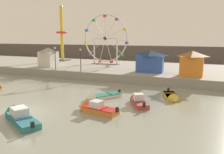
% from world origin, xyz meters
% --- Properties ---
extents(ground_plane, '(240.00, 240.00, 0.00)m').
position_xyz_m(ground_plane, '(0.00, 0.00, 0.00)').
color(ground_plane, gray).
extents(quay_promenade, '(110.00, 19.52, 1.28)m').
position_xyz_m(quay_promenade, '(0.00, 25.70, 0.64)').
color(quay_promenade, gray).
rests_on(quay_promenade, ground_plane).
extents(distant_town_skyline, '(140.00, 3.00, 4.40)m').
position_xyz_m(distant_town_skyline, '(0.00, 49.90, 2.20)').
color(distant_town_skyline, '#564C47').
rests_on(distant_town_skyline, ground_plane).
extents(motorboat_orange_hull, '(4.45, 1.89, 1.42)m').
position_xyz_m(motorboat_orange_hull, '(6.11, 2.55, 0.35)').
color(motorboat_orange_hull, orange).
rests_on(motorboat_orange_hull, ground_plane).
extents(motorboat_mustard_yellow, '(2.49, 4.20, 1.23)m').
position_xyz_m(motorboat_mustard_yellow, '(11.97, 9.73, 0.21)').
color(motorboat_mustard_yellow, gold).
rests_on(motorboat_mustard_yellow, ground_plane).
extents(motorboat_white_red_stripe, '(3.63, 4.24, 1.34)m').
position_xyz_m(motorboat_white_red_stripe, '(4.46, 6.94, 0.22)').
color(motorboat_white_red_stripe, silver).
rests_on(motorboat_white_red_stripe, ground_plane).
extents(motorboat_faded_red, '(3.12, 4.19, 1.43)m').
position_xyz_m(motorboat_faded_red, '(8.96, 6.75, 0.33)').
color(motorboat_faded_red, '#B24238').
rests_on(motorboat_faded_red, ground_plane).
extents(motorboat_teal_painted, '(5.84, 4.08, 1.57)m').
position_xyz_m(motorboat_teal_painted, '(1.14, -1.60, 0.34)').
color(motorboat_teal_painted, teal).
rests_on(motorboat_teal_painted, ground_plane).
extents(ferris_wheel_white_frame, '(9.78, 1.20, 10.04)m').
position_xyz_m(ferris_wheel_white_frame, '(-4.23, 27.59, 6.32)').
color(ferris_wheel_white_frame, silver).
rests_on(ferris_wheel_white_frame, quay_promenade).
extents(drop_tower_yellow_tower, '(2.80, 2.80, 12.75)m').
position_xyz_m(drop_tower_yellow_tower, '(-16.67, 30.33, 6.87)').
color(drop_tower_yellow_tower, gold).
rests_on(drop_tower_yellow_tower, quay_promenade).
extents(carnival_booth_blue_tent, '(4.70, 3.12, 3.40)m').
position_xyz_m(carnival_booth_blue_tent, '(6.86, 20.28, 3.04)').
color(carnival_booth_blue_tent, '#3356B7').
rests_on(carnival_booth_blue_tent, quay_promenade).
extents(carnival_booth_orange_canopy, '(3.42, 3.44, 3.56)m').
position_xyz_m(carnival_booth_orange_canopy, '(13.22, 19.16, 3.12)').
color(carnival_booth_orange_canopy, orange).
rests_on(carnival_booth_orange_canopy, quay_promenade).
extents(carnival_booth_white_ticket, '(3.35, 3.09, 3.55)m').
position_xyz_m(carnival_booth_white_ticket, '(-12.66, 20.03, 3.12)').
color(carnival_booth_white_ticket, silver).
rests_on(carnival_booth_white_ticket, quay_promenade).
extents(promenade_lamp_near, '(0.32, 0.32, 3.82)m').
position_xyz_m(promenade_lamp_near, '(-8.61, 16.71, 3.78)').
color(promenade_lamp_near, '#2D2D33').
rests_on(promenade_lamp_near, quay_promenade).
extents(promenade_lamp_far, '(0.32, 0.32, 3.67)m').
position_xyz_m(promenade_lamp_far, '(-3.44, 16.38, 3.70)').
color(promenade_lamp_far, '#2D2D33').
rests_on(promenade_lamp_far, quay_promenade).
extents(mooring_buoy_orange, '(0.44, 0.44, 0.44)m').
position_xyz_m(mooring_buoy_orange, '(-9.93, 6.44, 0.22)').
color(mooring_buoy_orange, orange).
rests_on(mooring_buoy_orange, ground_plane).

